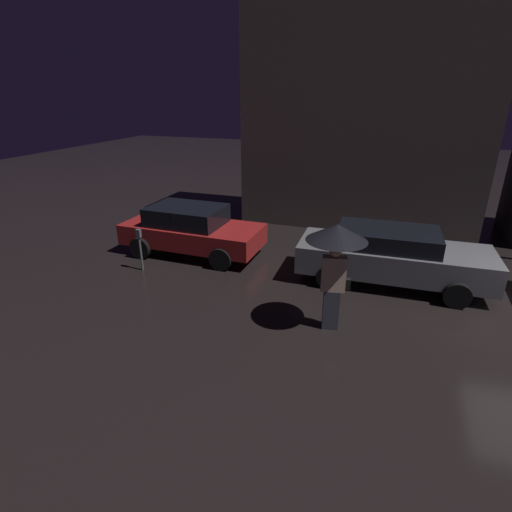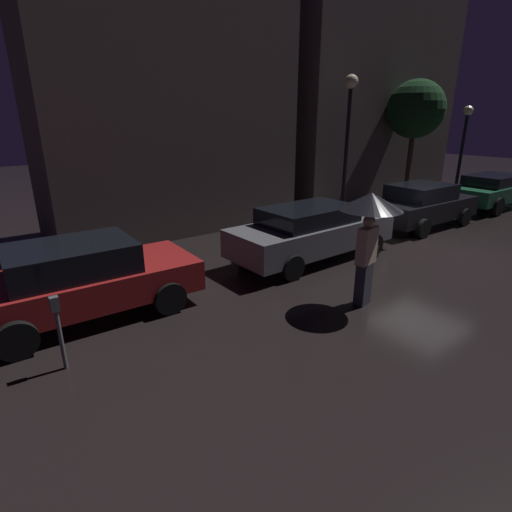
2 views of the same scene
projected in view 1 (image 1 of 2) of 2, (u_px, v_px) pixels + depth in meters
building_facade_left at (365, 114)px, 13.66m from camera, size 8.00×3.00×7.62m
parked_car_red at (191, 229)px, 11.80m from camera, size 4.13×1.95×1.43m
parked_car_grey at (392, 255)px, 9.95m from camera, size 4.69×1.91×1.41m
pedestrian_with_umbrella at (336, 247)px, 7.60m from camera, size 1.18×1.18×2.25m
parking_meter at (140, 245)px, 10.64m from camera, size 0.12×0.10×1.17m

